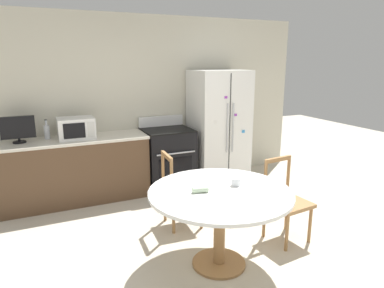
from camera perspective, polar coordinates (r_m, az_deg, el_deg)
ground_plane at (r=3.56m, az=7.22°, el=-19.34°), size 14.00×14.00×0.00m
back_wall at (r=5.45m, az=-7.15°, el=6.99°), size 5.20×0.10×2.60m
kitchen_counter at (r=5.05m, az=-18.87°, el=-4.10°), size 2.00×0.64×0.90m
refrigerator at (r=5.52m, az=4.44°, el=2.89°), size 0.85×0.73×1.79m
oven_range at (r=5.30m, az=-4.05°, el=-2.31°), size 0.72×0.68×1.08m
microwave at (r=4.89m, az=-18.74°, el=2.53°), size 0.47×0.37×0.29m
countertop_tv at (r=4.91m, az=-27.03°, el=2.30°), size 0.41×0.16×0.35m
counter_bottle at (r=5.01m, az=-23.03°, el=1.92°), size 0.07×0.07×0.27m
dining_table at (r=3.25m, az=4.68°, el=-9.86°), size 1.34×1.34×0.77m
dining_chair_right at (r=3.92m, az=15.41°, el=-9.29°), size 0.46×0.46×0.90m
dining_chair_far at (r=4.09m, az=-1.96°, el=-7.81°), size 0.45×0.45×0.90m
candle_glass at (r=3.34m, az=7.30°, el=-6.34°), size 0.09×0.09×0.08m
folded_napkin at (r=3.14m, az=1.38°, el=-7.65°), size 0.16×0.09×0.05m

